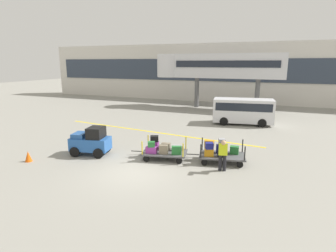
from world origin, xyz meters
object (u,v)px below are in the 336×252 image
at_px(baggage_handler, 223,154).
at_px(shuttle_van, 243,109).
at_px(baggage_tug, 91,142).
at_px(baggage_cart_middle, 220,152).
at_px(safety_cone_near, 28,156).
at_px(baggage_cart_lead, 163,149).

height_order(baggage_handler, shuttle_van, shuttle_van).
bearing_deg(baggage_tug, baggage_cart_middle, 12.97).
bearing_deg(safety_cone_near, baggage_tug, 43.26).
distance_m(baggage_cart_lead, baggage_handler, 3.33).
bearing_deg(baggage_tug, shuttle_van, 59.50).
height_order(baggage_cart_middle, baggage_handler, baggage_handler).
bearing_deg(shuttle_van, baggage_cart_middle, -88.88).
bearing_deg(baggage_cart_middle, baggage_handler, -71.45).
bearing_deg(baggage_cart_lead, baggage_tug, -167.45).
bearing_deg(baggage_cart_lead, safety_cone_near, -154.05).
bearing_deg(shuttle_van, baggage_cart_lead, -104.39).
bearing_deg(baggage_cart_lead, baggage_cart_middle, 13.55).
distance_m(baggage_cart_middle, baggage_handler, 1.32).
xyz_separation_m(shuttle_van, safety_cone_near, (-8.99, -13.50, -0.96)).
height_order(baggage_cart_middle, shuttle_van, shuttle_van).
xyz_separation_m(baggage_cart_middle, baggage_handler, (0.41, -1.21, 0.32)).
bearing_deg(baggage_handler, baggage_tug, -177.13).
distance_m(baggage_cart_lead, baggage_cart_middle, 2.95).
bearing_deg(baggage_tug, baggage_cart_lead, 12.55).
height_order(baggage_cart_middle, safety_cone_near, baggage_cart_middle).
distance_m(baggage_handler, safety_cone_near, 9.93).
relative_size(baggage_cart_lead, shuttle_van, 0.61).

